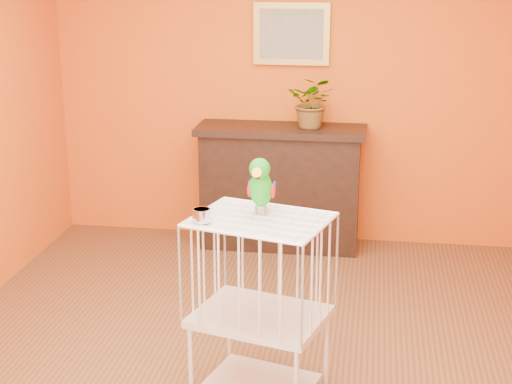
# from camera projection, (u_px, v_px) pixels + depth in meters

# --- Properties ---
(ground) EXTENTS (4.50, 4.50, 0.00)m
(ground) POSITION_uv_depth(u_px,v_px,m) (248.00, 361.00, 4.75)
(ground) COLOR brown
(ground) RESTS_ON ground
(room_shell) EXTENTS (4.50, 4.50, 4.50)m
(room_shell) POSITION_uv_depth(u_px,v_px,m) (247.00, 103.00, 4.29)
(room_shell) COLOR #D45213
(room_shell) RESTS_ON ground
(console_cabinet) EXTENTS (1.38, 0.50, 1.02)m
(console_cabinet) POSITION_uv_depth(u_px,v_px,m) (280.00, 187.00, 6.51)
(console_cabinet) COLOR black
(console_cabinet) RESTS_ON ground
(potted_plant) EXTENTS (0.43, 0.47, 0.32)m
(potted_plant) POSITION_uv_depth(u_px,v_px,m) (313.00, 107.00, 6.33)
(potted_plant) COLOR #26722D
(potted_plant) RESTS_ON console_cabinet
(framed_picture) EXTENTS (0.62, 0.04, 0.50)m
(framed_picture) POSITION_uv_depth(u_px,v_px,m) (291.00, 34.00, 6.35)
(framed_picture) COLOR #B1953F
(framed_picture) RESTS_ON room_shell
(birdcage) EXTENTS (0.79, 0.68, 1.05)m
(birdcage) POSITION_uv_depth(u_px,v_px,m) (260.00, 307.00, 4.21)
(birdcage) COLOR silver
(birdcage) RESTS_ON ground
(feed_cup) EXTENTS (0.10, 0.10, 0.07)m
(feed_cup) POSITION_uv_depth(u_px,v_px,m) (202.00, 215.00, 4.00)
(feed_cup) COLOR silver
(feed_cup) RESTS_ON birdcage
(parrot) EXTENTS (0.15, 0.28, 0.31)m
(parrot) POSITION_uv_depth(u_px,v_px,m) (261.00, 185.00, 4.10)
(parrot) COLOR #59544C
(parrot) RESTS_ON birdcage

